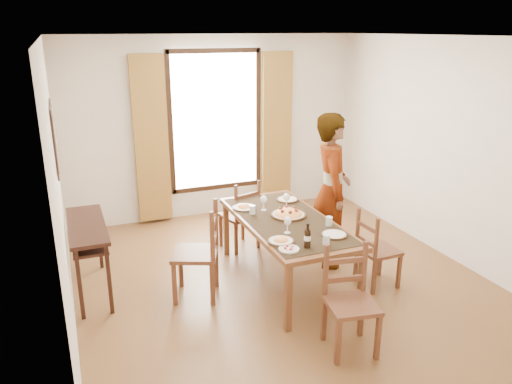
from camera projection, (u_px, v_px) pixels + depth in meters
name	position (u px, v px, depth m)	size (l,w,h in m)	color
ground	(282.00, 282.00, 5.73)	(5.00, 5.00, 0.00)	#512619
room_shell	(279.00, 149.00, 5.36)	(4.60, 5.10, 2.74)	silver
console_table	(87.00, 234.00, 5.33)	(0.38, 1.20, 0.80)	black
dining_table	(286.00, 225.00, 5.55)	(0.93, 1.96, 0.76)	brown
chair_west	(199.00, 255.00, 5.30)	(0.61, 0.61, 1.05)	brown
chair_north	(241.00, 217.00, 6.50)	(0.51, 0.51, 0.94)	brown
chair_south	(350.00, 304.00, 4.43)	(0.50, 0.50, 0.97)	brown
chair_east	(376.00, 252.00, 5.54)	(0.41, 0.41, 0.89)	brown
man	(331.00, 190.00, 5.95)	(0.67, 0.80, 1.87)	gray
plate_sw	(281.00, 239.00, 4.94)	(0.27, 0.27, 0.05)	silver
plate_se	(334.00, 233.00, 5.10)	(0.27, 0.27, 0.05)	silver
plate_nw	(244.00, 206.00, 5.87)	(0.27, 0.27, 0.05)	silver
plate_ne	(287.00, 198.00, 6.14)	(0.27, 0.27, 0.05)	silver
pasta_platter	(288.00, 212.00, 5.62)	(0.40, 0.40, 0.10)	orange
caprese_plate	(289.00, 248.00, 4.77)	(0.20, 0.20, 0.04)	silver
wine_glass_a	(288.00, 225.00, 5.14)	(0.08, 0.08, 0.18)	white
wine_glass_b	(287.00, 200.00, 5.86)	(0.08, 0.08, 0.18)	white
wine_glass_c	(264.00, 203.00, 5.78)	(0.08, 0.08, 0.18)	white
tumbler_a	(329.00, 221.00, 5.35)	(0.07, 0.07, 0.10)	silver
tumbler_b	(252.00, 210.00, 5.69)	(0.07, 0.07, 0.10)	silver
tumbler_c	(326.00, 240.00, 4.88)	(0.07, 0.07, 0.10)	silver
wine_bottle	(308.00, 235.00, 4.79)	(0.07, 0.07, 0.25)	black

